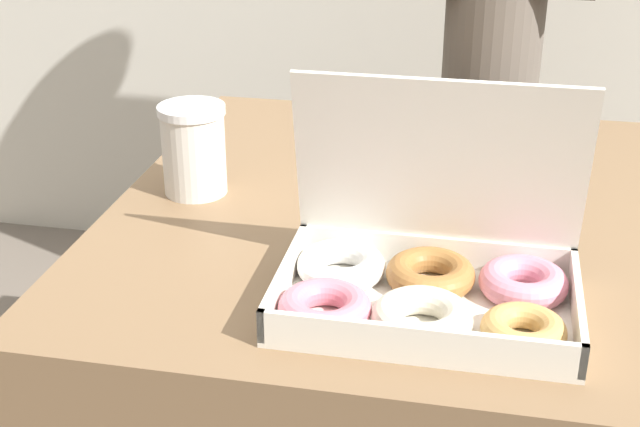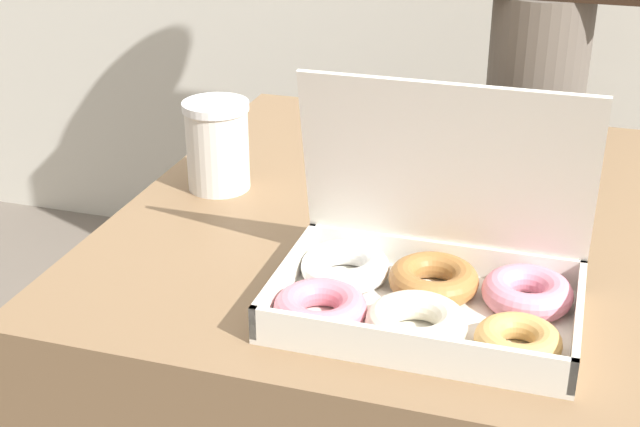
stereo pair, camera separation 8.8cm
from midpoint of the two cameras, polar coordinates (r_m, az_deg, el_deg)
table at (r=1.46m, az=7.42°, el=-13.01°), size 0.81×0.89×0.73m
donut_box at (r=1.01m, az=9.25°, el=-4.48°), size 0.35×0.24×0.26m
coffee_cup at (r=1.31m, az=-4.67°, el=4.35°), size 0.10×0.10×0.13m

